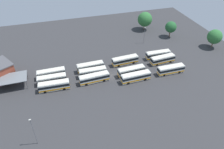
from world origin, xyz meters
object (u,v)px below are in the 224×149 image
bus_row0_slot0 (158,55)px  bus_row1_slot0 (125,60)px  bus_row0_slot1 (163,59)px  depot_building (0,71)px  bus_row2_slot0 (90,67)px  maintenance_shelter (11,78)px  bus_row0_slot3 (171,69)px  bus_row1_slot2 (131,71)px  bus_row3_slot2 (54,86)px  lamp_post_by_building (34,131)px  bus_row2_slot2 (94,78)px  tree_west_edge (145,19)px  bus_row3_slot0 (51,73)px  bus_row1_slot3 (136,77)px  bus_row3_slot1 (52,79)px  tree_northwest (171,27)px  tree_east_edge (215,37)px  bus_row2_slot1 (93,72)px  lamp_post_near_entrance (144,35)px

bus_row0_slot0 → bus_row1_slot0: bearing=0.5°
bus_row0_slot1 → depot_building: bearing=-7.1°
bus_row2_slot0 → maintenance_shelter: size_ratio=0.96×
bus_row0_slot3 → bus_row1_slot2: (15.10, -3.45, -0.00)m
bus_row0_slot1 → bus_row3_slot2: size_ratio=0.99×
bus_row2_slot0 → lamp_post_by_building: (20.94, 29.30, 3.45)m
bus_row2_slot2 → tree_west_edge: 51.31m
bus_row1_slot0 → bus_row0_slot0: bearing=-179.5°
bus_row0_slot0 → maintenance_shelter: size_ratio=0.97×
bus_row1_slot2 → bus_row3_slot0: bearing=-13.7°
bus_row0_slot1 → maintenance_shelter: 58.98m
bus_row1_slot0 → bus_row1_slot2: same height
bus_row1_slot3 → maintenance_shelter: 44.84m
bus_row2_slot2 → bus_row3_slot1: (15.00, -3.64, -0.00)m
bus_row3_slot0 → tree_northwest: bearing=-163.7°
bus_row1_slot0 → bus_row3_slot0: same height
bus_row2_slot0 → bus_row2_slot2: same height
bus_row0_slot3 → bus_row1_slot2: same height
bus_row3_slot1 → tree_east_edge: size_ratio=1.19×
bus_row1_slot2 → tree_east_edge: 45.08m
bus_row1_slot3 → tree_west_edge: size_ratio=1.17×
bus_row2_slot2 → depot_building: bearing=-20.1°
bus_row0_slot1 → bus_row2_slot2: (30.10, 4.23, 0.00)m
bus_row1_slot0 → maintenance_shelter: bearing=2.7°
bus_row2_slot1 → bus_row3_slot1: size_ratio=1.00×
bus_row2_slot2 → tree_west_edge: tree_west_edge is taller
bus_row0_slot3 → tree_east_edge: tree_east_edge is taller
depot_building → tree_west_edge: bearing=-160.5°
bus_row0_slot3 → bus_row1_slot2: 15.49m
bus_row0_slot1 → bus_row1_slot0: size_ratio=0.96×
bus_row2_slot1 → bus_row3_slot1: 15.26m
lamp_post_near_entrance → tree_west_edge: tree_west_edge is taller
bus_row2_slot0 → lamp_post_near_entrance: (-29.39, -14.91, 2.76)m
bus_row1_slot0 → bus_row3_slot1: same height
bus_row2_slot2 → lamp_post_near_entrance: (-29.54, -22.45, 2.76)m
bus_row1_slot0 → bus_row3_slot0: (29.87, 0.54, -0.00)m
bus_row0_slot1 → maintenance_shelter: (58.92, -1.68, 1.82)m
depot_building → bus_row1_slot3: bearing=161.8°
bus_row2_slot1 → bus_row2_slot2: bearing=85.9°
bus_row1_slot3 → lamp_post_near_entrance: size_ratio=1.37×
bus_row0_slot0 → bus_row3_slot1: (44.98, 4.50, -0.00)m
bus_row2_slot0 → tree_east_edge: (-58.46, -2.08, 3.66)m
bus_row3_slot0 → tree_west_edge: (-50.82, -29.03, 4.05)m
bus_row2_slot2 → bus_row0_slot0: bearing=-164.8°
bus_row0_slot0 → lamp_post_by_building: lamp_post_by_building is taller
bus_row2_slot0 → maintenance_shelter: bearing=3.2°
bus_row3_slot2 → bus_row1_slot3: bearing=173.4°
bus_row0_slot0 → bus_row1_slot3: 19.14m
bus_row1_slot0 → bus_row3_slot2: 30.57m
bus_row3_slot0 → tree_northwest: tree_northwest is taller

